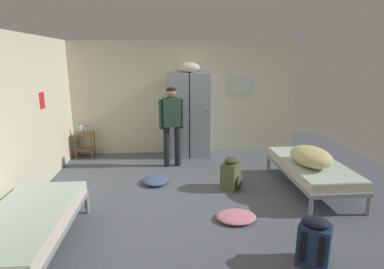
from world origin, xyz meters
The scene contains 14 objects.
ground_plane centered at (0.00, 0.00, 0.00)m, with size 8.08×8.08×0.00m, color #565B66.
room_backdrop centered at (-1.23, 1.26, 1.26)m, with size 5.17×4.87×2.52m.
locker_bank centered at (0.08, 2.12, 0.97)m, with size 0.90×0.55×2.07m.
shelf_unit centered at (-2.23, 2.16, 0.35)m, with size 0.38×0.30×0.57m.
bed_left_front centered at (-1.98, -1.39, 0.38)m, with size 0.90×1.90×0.49m.
bed_right centered at (1.98, 0.07, 0.38)m, with size 0.90×1.90×0.49m.
bedding_heap centered at (1.87, -0.08, 0.63)m, with size 0.59×0.87×0.29m.
person_traveler centered at (-0.31, 1.43, 0.97)m, with size 0.50×0.25×1.61m.
water_bottle centered at (-2.31, 2.18, 0.66)m, with size 0.07×0.07×0.21m.
lotion_bottle centered at (-2.16, 2.12, 0.64)m, with size 0.05×0.05×0.16m.
backpack_navy centered at (1.13, -1.83, 0.26)m, with size 0.41×0.41×0.55m.
backpack_olive centered at (0.66, 0.21, 0.26)m, with size 0.41×0.40×0.55m.
clothes_pile_pink centered at (0.52, -0.83, 0.04)m, with size 0.54×0.45×0.09m.
clothes_pile_denim centered at (-0.63, 0.55, 0.05)m, with size 0.45×0.52×0.11m.
Camera 1 is at (-0.39, -4.63, 2.15)m, focal length 29.07 mm.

